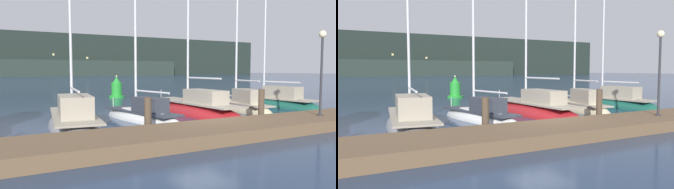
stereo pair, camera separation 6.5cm
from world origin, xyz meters
TOP-DOWN VIEW (x-y plane):
  - ground_plane at (0.00, 0.00)m, footprint 400.00×400.00m
  - dock at (0.00, -2.18)m, footprint 25.83×2.80m
  - mooring_pile_1 at (-2.93, -0.53)m, footprint 0.28×0.28m
  - mooring_pile_2 at (2.93, -0.53)m, footprint 0.28×0.28m
  - sailboat_berth_2 at (-5.02, 2.67)m, footprint 3.08×7.65m
  - sailboat_berth_3 at (-1.68, 2.80)m, footprint 2.54×6.13m
  - sailboat_berth_4 at (1.75, 3.30)m, footprint 2.14×8.21m
  - sailboat_berth_5 at (5.21, 3.49)m, footprint 2.30×6.21m
  - sailboat_berth_6 at (8.82, 4.44)m, footprint 2.73×7.74m
  - channel_buoy at (1.88, 16.34)m, footprint 1.41×1.41m
  - dock_lamppost at (4.73, -2.32)m, footprint 0.32×0.32m
  - hillside_backdrop at (-0.61, 133.43)m, footprint 240.00×23.00m

SIDE VIEW (x-z plane):
  - ground_plane at x=0.00m, z-range 0.00..0.00m
  - sailboat_berth_6 at x=8.82m, z-range -4.66..4.93m
  - sailboat_berth_5 at x=5.21m, z-range -3.66..3.93m
  - sailboat_berth_4 at x=1.75m, z-range -5.42..5.69m
  - sailboat_berth_3 at x=-1.68m, z-range -4.58..4.86m
  - sailboat_berth_2 at x=-5.02m, z-range -4.97..5.31m
  - dock at x=0.00m, z-range 0.00..0.45m
  - mooring_pile_1 at x=-2.93m, z-range 0.00..1.44m
  - channel_buoy at x=1.88m, z-range -0.25..1.74m
  - mooring_pile_2 at x=2.93m, z-range 0.00..1.59m
  - dock_lamppost at x=4.73m, z-range 1.10..4.87m
  - hillside_backdrop at x=-0.61m, z-range -0.67..16.92m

